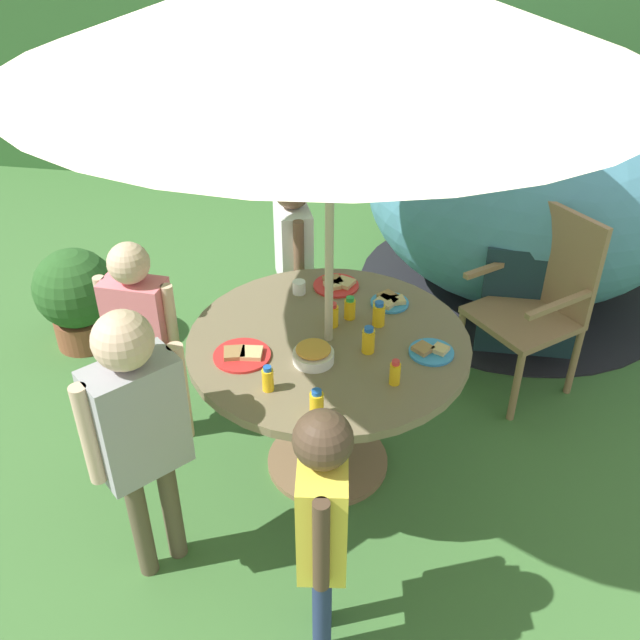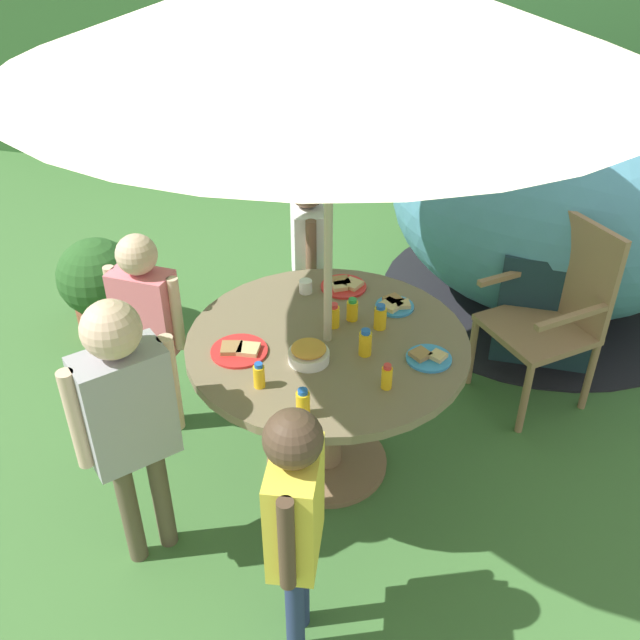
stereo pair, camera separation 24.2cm
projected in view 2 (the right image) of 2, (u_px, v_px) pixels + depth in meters
The scene contains 24 objects.
ground_plane at pixel (327, 464), 3.54m from camera, with size 10.00×10.00×0.02m, color #3D6B33.
hedge_backdrop at pixel (437, 67), 5.95m from camera, with size 9.00×0.70×2.03m, color #33602D.
garden_table at pixel (327, 370), 3.20m from camera, with size 1.25×1.25×0.76m.
patio_umbrella at pixel (330, 6), 2.35m from camera, with size 2.29×2.29×2.31m.
wooden_chair at pixel (555, 306), 3.70m from camera, with size 0.68×0.68×1.03m.
dome_tent at pixel (557, 194), 4.44m from camera, with size 2.13×2.13×1.51m.
potted_plant at pixel (99, 284), 4.31m from camera, with size 0.48×0.48×0.63m.
child_in_white_shirt at pixel (308, 244), 3.87m from camera, with size 0.27×0.38×1.17m.
child_in_pink_shirt at pixel (146, 312), 3.37m from camera, with size 0.39×0.19×1.12m.
child_in_grey_shirt at pixel (126, 407), 2.65m from camera, with size 0.35×0.37×1.27m.
child_in_yellow_shirt at pixel (295, 508), 2.36m from camera, with size 0.20×0.39×1.14m.
snack_bowl at pixel (309, 353), 2.96m from camera, with size 0.17×0.17×0.08m.
plate_front_edge at pixel (395, 305), 3.31m from camera, with size 0.18×0.18×0.03m.
plate_far_right at pixel (428, 357), 2.98m from camera, with size 0.19×0.19×0.03m.
plate_center_back at pixel (344, 285), 3.46m from camera, with size 0.22×0.22×0.03m.
plate_center_front at pixel (239, 350), 3.02m from camera, with size 0.25×0.25×0.03m.
juice_bottle_near_left at pixel (259, 376), 2.81m from camera, with size 0.05×0.05×0.11m.
juice_bottle_near_right at pixel (380, 317), 3.15m from camera, with size 0.06×0.06×0.12m.
juice_bottle_far_left at pixel (365, 343), 2.98m from camera, with size 0.06×0.06×0.12m.
juice_bottle_mid_left at pixel (303, 403), 2.66m from camera, with size 0.05×0.05×0.12m.
juice_bottle_mid_right at pixel (387, 377), 2.80m from camera, with size 0.04×0.04×0.11m.
juice_bottle_back_edge at pixel (334, 316), 3.16m from camera, with size 0.06×0.06×0.12m.
juice_bottle_spot_a at pixel (352, 310), 3.21m from camera, with size 0.05×0.05×0.11m.
cup_near at pixel (306, 286), 3.42m from camera, with size 0.06×0.06×0.06m, color white.
Camera 2 is at (0.62, -2.46, 2.56)m, focal length 39.74 mm.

